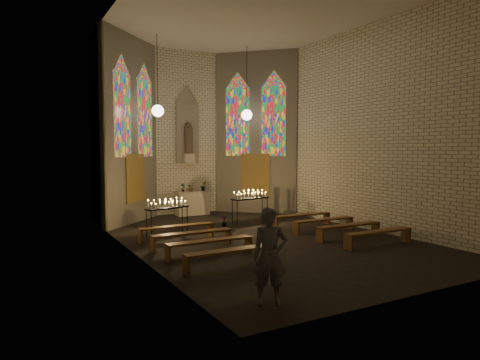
% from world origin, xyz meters
% --- Properties ---
extents(floor, '(12.00, 12.00, 0.00)m').
position_xyz_m(floor, '(0.00, 0.00, 0.00)').
color(floor, black).
rests_on(floor, ground).
extents(room, '(8.22, 12.43, 7.00)m').
position_xyz_m(room, '(-0.00, 3.37, 3.72)').
color(room, beige).
rests_on(room, ground).
extents(altar, '(1.40, 0.60, 1.00)m').
position_xyz_m(altar, '(0.00, 5.45, 0.50)').
color(altar, beige).
rests_on(altar, ground).
extents(flower_vase_left, '(0.21, 0.16, 0.35)m').
position_xyz_m(flower_vase_left, '(-0.41, 5.46, 1.18)').
color(flower_vase_left, '#4C723F').
rests_on(flower_vase_left, altar).
extents(flower_vase_center, '(0.37, 0.33, 0.38)m').
position_xyz_m(flower_vase_center, '(-0.07, 5.42, 1.19)').
color(flower_vase_center, '#4C723F').
rests_on(flower_vase_center, altar).
extents(flower_vase_right, '(0.25, 0.21, 0.42)m').
position_xyz_m(flower_vase_right, '(0.55, 5.49, 1.21)').
color(flower_vase_right, '#4C723F').
rests_on(flower_vase_right, altar).
extents(aisle_flower_pot, '(0.22, 0.22, 0.36)m').
position_xyz_m(aisle_flower_pot, '(-0.08, 2.28, 0.18)').
color(aisle_flower_pot, '#4C723F').
rests_on(aisle_flower_pot, ground).
extents(votive_stand_left, '(1.55, 0.75, 1.11)m').
position_xyz_m(votive_stand_left, '(-2.34, 1.92, 0.95)').
color(votive_stand_left, black).
rests_on(votive_stand_left, ground).
extents(votive_stand_right, '(1.63, 0.64, 1.17)m').
position_xyz_m(votive_stand_right, '(1.20, 2.62, 1.00)').
color(votive_stand_right, black).
rests_on(votive_stand_right, ground).
extents(pew_left_0, '(2.34, 0.34, 0.45)m').
position_xyz_m(pew_left_0, '(-2.38, 0.94, 0.37)').
color(pew_left_0, '#553618').
rests_on(pew_left_0, ground).
extents(pew_right_0, '(2.34, 0.34, 0.45)m').
position_xyz_m(pew_right_0, '(2.38, 0.94, 0.37)').
color(pew_right_0, '#553618').
rests_on(pew_right_0, ground).
extents(pew_left_1, '(2.34, 0.34, 0.45)m').
position_xyz_m(pew_left_1, '(-2.38, -0.26, 0.37)').
color(pew_left_1, '#553618').
rests_on(pew_left_1, ground).
extents(pew_right_1, '(2.34, 0.34, 0.45)m').
position_xyz_m(pew_right_1, '(2.38, -0.26, 0.37)').
color(pew_right_1, '#553618').
rests_on(pew_right_1, ground).
extents(pew_left_2, '(2.34, 0.34, 0.45)m').
position_xyz_m(pew_left_2, '(-2.38, -1.46, 0.37)').
color(pew_left_2, '#553618').
rests_on(pew_left_2, ground).
extents(pew_right_2, '(2.34, 0.34, 0.45)m').
position_xyz_m(pew_right_2, '(2.38, -1.46, 0.37)').
color(pew_right_2, '#553618').
rests_on(pew_right_2, ground).
extents(pew_left_3, '(2.34, 0.34, 0.45)m').
position_xyz_m(pew_left_3, '(-2.38, -2.66, 0.37)').
color(pew_left_3, '#553618').
rests_on(pew_left_3, ground).
extents(pew_right_3, '(2.34, 0.34, 0.45)m').
position_xyz_m(pew_right_3, '(2.38, -2.66, 0.37)').
color(pew_right_3, '#553618').
rests_on(pew_right_3, ground).
extents(visitor, '(0.75, 0.64, 1.73)m').
position_xyz_m(visitor, '(-2.87, -5.03, 0.87)').
color(visitor, '#484751').
rests_on(visitor, ground).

